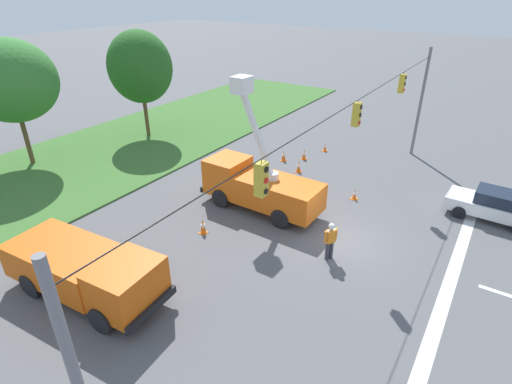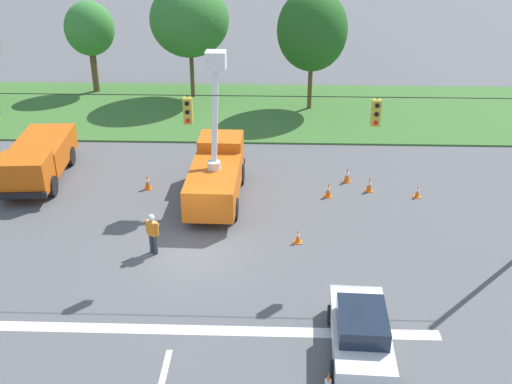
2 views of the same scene
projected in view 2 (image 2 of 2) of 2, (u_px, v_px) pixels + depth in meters
name	position (u px, v px, depth m)	size (l,w,h in m)	color
ground_plane	(193.00, 253.00, 24.25)	(200.00, 200.00, 0.00)	#565659
grass_verge	(227.00, 110.00, 40.36)	(56.00, 12.00, 0.10)	#3D6B2D
lane_markings	(167.00, 360.00, 18.61)	(17.60, 15.25, 0.01)	silver
signal_gantry	(187.00, 152.00, 22.29)	(26.20, 0.33, 7.20)	slate
tree_west	(90.00, 29.00, 42.13)	(3.51, 3.22, 6.53)	brown
tree_centre	(190.00, 20.00, 40.51)	(5.38, 5.70, 7.99)	brown
tree_east	(312.00, 30.00, 38.28)	(4.54, 4.87, 7.92)	brown
utility_truck_bucket_lift	(217.00, 171.00, 28.03)	(2.42, 6.58, 6.81)	orange
utility_truck_support_near	(37.00, 158.00, 30.00)	(2.93, 6.70, 2.10)	#D6560F
sedan_white	(361.00, 331.00, 18.66)	(2.06, 4.37, 1.56)	white
road_worker	(152.00, 231.00, 23.80)	(0.58, 0.41, 1.77)	#383842
traffic_cone_foreground_left	(328.00, 383.00, 17.20)	(0.36, 0.36, 0.80)	orange
traffic_cone_foreground_right	(147.00, 182.00, 29.40)	(0.36, 0.36, 0.76)	orange
traffic_cone_mid_left	(417.00, 192.00, 28.62)	(0.36, 0.36, 0.60)	orange
traffic_cone_mid_right	(347.00, 175.00, 30.12)	(0.36, 0.36, 0.77)	orange
traffic_cone_near_bucket	(369.00, 185.00, 29.16)	(0.36, 0.36, 0.73)	orange
traffic_cone_lane_edge_b	(328.00, 190.00, 28.63)	(0.36, 0.36, 0.74)	orange
traffic_cone_far_left	(298.00, 237.00, 24.85)	(0.36, 0.36, 0.60)	orange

